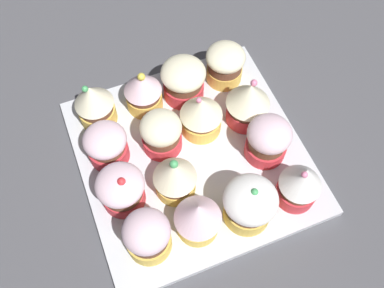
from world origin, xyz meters
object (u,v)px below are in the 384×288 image
at_px(cupcake_3, 95,104).
at_px(cupcake_9, 175,176).
at_px(cupcake_14, 147,236).
at_px(cupcake_13, 198,217).
at_px(baking_tray, 192,156).
at_px(cupcake_8, 268,139).
at_px(cupcake_12, 249,204).
at_px(cupcake_11, 300,183).
at_px(cupcake_6, 161,133).
at_px(cupcake_1, 183,80).
at_px(cupcake_7, 106,145).
at_px(cupcake_2, 143,90).
at_px(cupcake_5, 201,114).
at_px(cupcake_10, 121,189).
at_px(cupcake_4, 248,102).
at_px(cupcake_0, 225,64).

relative_size(cupcake_3, cupcake_9, 1.01).
bearing_deg(cupcake_14, cupcake_13, 178.51).
distance_m(cupcake_3, cupcake_14, 0.20).
bearing_deg(baking_tray, cupcake_3, -45.25).
height_order(cupcake_3, cupcake_14, cupcake_3).
xyz_separation_m(cupcake_9, cupcake_13, (-0.01, 0.06, 0.00)).
bearing_deg(cupcake_8, cupcake_12, 49.70).
bearing_deg(cupcake_11, cupcake_8, -84.05).
bearing_deg(cupcake_8, cupcake_6, -26.48).
bearing_deg(cupcake_1, cupcake_6, 49.79).
relative_size(cupcake_7, cupcake_11, 0.76).
distance_m(cupcake_13, cupcake_14, 0.06).
bearing_deg(cupcake_13, cupcake_2, -89.64).
distance_m(cupcake_7, cupcake_11, 0.26).
bearing_deg(cupcake_5, cupcake_2, -47.08).
distance_m(cupcake_5, cupcake_13, 0.15).
bearing_deg(cupcake_8, cupcake_7, -20.23).
distance_m(cupcake_6, cupcake_10, 0.09).
xyz_separation_m(cupcake_3, cupcake_13, (-0.07, 0.20, 0.00)).
relative_size(cupcake_13, cupcake_14, 1.01).
xyz_separation_m(cupcake_1, cupcake_4, (-0.07, 0.07, 0.01)).
bearing_deg(cupcake_6, cupcake_1, -130.21).
distance_m(cupcake_7, cupcake_9, 0.10).
bearing_deg(cupcake_14, cupcake_8, -161.32).
xyz_separation_m(cupcake_7, cupcake_10, (0.00, 0.07, 0.00)).
distance_m(cupcake_0, cupcake_7, 0.21).
distance_m(cupcake_5, cupcake_6, 0.06).
distance_m(baking_tray, cupcake_13, 0.11).
xyz_separation_m(cupcake_5, cupcake_14, (0.12, 0.13, 0.00)).
distance_m(cupcake_1, cupcake_3, 0.13).
distance_m(cupcake_0, cupcake_10, 0.24).
relative_size(cupcake_4, cupcake_12, 1.10).
distance_m(cupcake_2, cupcake_13, 0.20).
bearing_deg(cupcake_14, cupcake_10, -80.98).
distance_m(cupcake_2, cupcake_7, 0.10).
bearing_deg(cupcake_7, cupcake_14, 94.29).
height_order(cupcake_0, cupcake_2, cupcake_2).
bearing_deg(cupcake_12, cupcake_9, -43.30).
height_order(cupcake_1, cupcake_4, cupcake_4).
bearing_deg(cupcake_6, cupcake_9, 84.67).
bearing_deg(cupcake_0, cupcake_6, 30.86).
bearing_deg(cupcake_7, cupcake_4, 176.29).
height_order(cupcake_8, cupcake_9, cupcake_9).
distance_m(cupcake_9, cupcake_12, 0.10).
xyz_separation_m(cupcake_4, cupcake_12, (0.06, 0.13, -0.00)).
bearing_deg(cupcake_13, cupcake_12, 173.72).
xyz_separation_m(cupcake_12, cupcake_14, (0.13, -0.01, -0.00)).
distance_m(cupcake_7, cupcake_12, 0.20).
xyz_separation_m(cupcake_1, cupcake_5, (-0.00, 0.06, -0.00)).
bearing_deg(cupcake_0, cupcake_5, 46.30).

